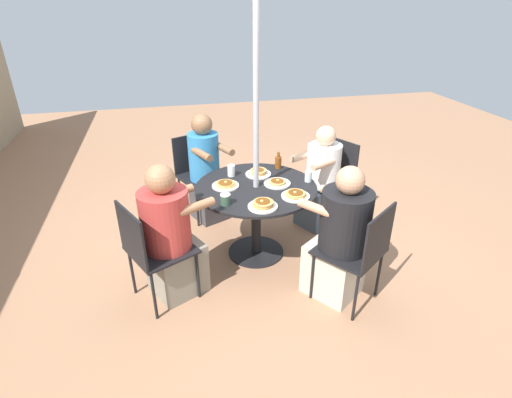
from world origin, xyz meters
TOP-DOWN VIEW (x-y plane):
  - ground_plane at (0.00, 0.00)m, footprint 12.00×12.00m
  - patio_table at (0.00, 0.00)m, footprint 1.11×1.11m
  - umbrella_pole at (0.00, 0.00)m, footprint 0.05×0.05m
  - patio_chair_north at (-0.48, 0.96)m, footprint 0.62×0.62m
  - diner_north at (-0.40, 0.80)m, footprint 0.56×0.61m
  - patio_chair_east at (-0.87, -0.63)m, footprint 0.65×0.65m
  - diner_east at (-0.72, -0.53)m, footprint 0.61×0.59m
  - patio_chair_south at (0.49, -0.95)m, footprint 0.62×0.62m
  - diner_south at (0.41, -0.79)m, footprint 0.52×0.57m
  - patio_chair_west at (0.97, 0.45)m, footprint 0.62×0.62m
  - diner_west at (0.81, 0.37)m, footprint 0.57×0.49m
  - pancake_plate_a at (0.06, 0.27)m, footprint 0.25×0.25m
  - pancake_plate_b at (0.01, -0.20)m, footprint 0.25×0.25m
  - pancake_plate_c at (-0.40, 0.03)m, footprint 0.25×0.25m
  - pancake_plate_d at (0.25, -0.08)m, footprint 0.25×0.25m
  - pancake_plate_e at (-0.28, -0.29)m, footprint 0.25×0.25m
  - syrup_bottle at (0.37, -0.31)m, footprint 0.09×0.07m
  - coffee_cup at (-0.28, 0.32)m, footprint 0.09×0.09m
  - drinking_glass_a at (0.28, 0.18)m, footprint 0.07×0.07m
  - drinking_glass_b at (0.00, -0.50)m, footprint 0.06×0.06m

SIDE VIEW (x-z plane):
  - ground_plane at x=0.00m, z-range 0.00..0.00m
  - diner_south at x=0.41m, z-range -0.05..1.05m
  - patio_chair_north at x=-0.48m, z-range 0.07..0.97m
  - patio_chair_east at x=-0.87m, z-range 0.07..0.97m
  - patio_chair_south at x=0.49m, z-range 0.07..0.97m
  - patio_chair_west at x=0.97m, z-range 0.07..0.97m
  - diner_east at x=-0.72m, z-range -0.06..1.11m
  - diner_north at x=-0.40m, z-range -0.06..1.12m
  - diner_west at x=0.81m, z-range -0.04..1.15m
  - patio_table at x=0.00m, z-range 0.22..0.94m
  - pancake_plate_b at x=0.01m, z-range 0.71..0.76m
  - pancake_plate_a at x=0.06m, z-range 0.71..0.76m
  - pancake_plate_e at x=-0.28m, z-range 0.71..0.77m
  - pancake_plate_d at x=0.25m, z-range 0.71..0.78m
  - pancake_plate_c at x=-0.40m, z-range 0.71..0.78m
  - coffee_cup at x=-0.28m, z-range 0.72..0.82m
  - drinking_glass_b at x=0.00m, z-range 0.72..0.82m
  - drinking_glass_a at x=0.28m, z-range 0.72..0.83m
  - syrup_bottle at x=0.37m, z-range 0.70..0.87m
  - umbrella_pole at x=0.00m, z-range 0.00..2.32m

